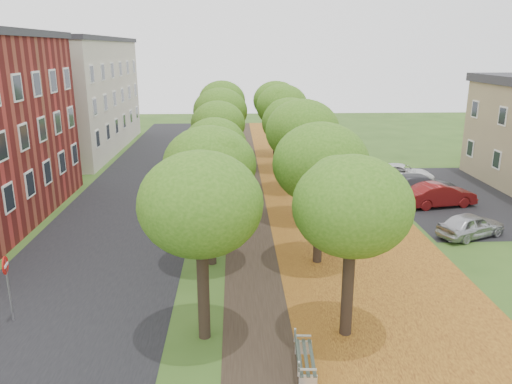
{
  "coord_description": "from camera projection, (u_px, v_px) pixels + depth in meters",
  "views": [
    {
      "loc": [
        -1.11,
        -14.93,
        9.4
      ],
      "look_at": [
        -0.08,
        8.94,
        2.5
      ],
      "focal_mm": 35.0,
      "sensor_mm": 36.0,
      "label": 1
    }
  ],
  "objects": [
    {
      "name": "building_cream",
      "position": [
        64.0,
        95.0,
        46.5
      ],
      "size": [
        10.3,
        20.3,
        10.4
      ],
      "color": "beige",
      "rests_on": "ground"
    },
    {
      "name": "leaf_verge",
      "position": [
        332.0,
        202.0,
        31.59
      ],
      "size": [
        7.5,
        70.0,
        0.01
      ],
      "primitive_type": "cube",
      "color": "#B97A22",
      "rests_on": "ground"
    },
    {
      "name": "parking_lot",
      "position": [
        457.0,
        196.0,
        32.9
      ],
      "size": [
        9.0,
        16.0,
        0.01
      ],
      "primitive_type": "cube",
      "color": "black",
      "rests_on": "ground"
    },
    {
      "name": "street_asphalt",
      "position": [
        133.0,
        205.0,
        31.07
      ],
      "size": [
        8.0,
        70.0,
        0.01
      ],
      "primitive_type": "cube",
      "color": "black",
      "rests_on": "ground"
    },
    {
      "name": "car_silver",
      "position": [
        471.0,
        225.0,
        25.65
      ],
      "size": [
        4.05,
        2.9,
        1.28
      ],
      "primitive_type": "imported",
      "rotation": [
        0.0,
        0.0,
        1.98
      ],
      "color": "#AFAFB4",
      "rests_on": "ground"
    },
    {
      "name": "car_red",
      "position": [
        440.0,
        195.0,
        30.67
      ],
      "size": [
        4.59,
        2.33,
        1.44
      ],
      "primitive_type": "imported",
      "rotation": [
        0.0,
        0.0,
        1.76
      ],
      "color": "maroon",
      "rests_on": "ground"
    },
    {
      "name": "bench",
      "position": [
        304.0,
        357.0,
        14.97
      ],
      "size": [
        0.66,
        1.92,
        0.89
      ],
      "rotation": [
        0.0,
        0.0,
        1.51
      ],
      "color": "#2C372E",
      "rests_on": "ground"
    },
    {
      "name": "footpath",
      "position": [
        253.0,
        203.0,
        31.38
      ],
      "size": [
        3.2,
        70.0,
        0.01
      ],
      "primitive_type": "cube",
      "color": "black",
      "rests_on": "ground"
    },
    {
      "name": "tree_row_east",
      "position": [
        296.0,
        130.0,
        30.2
      ],
      "size": [
        3.86,
        33.86,
        6.3
      ],
      "color": "black",
      "rests_on": "ground"
    },
    {
      "name": "car_white",
      "position": [
        401.0,
        173.0,
        36.29
      ],
      "size": [
        5.08,
        3.72,
        1.28
      ],
      "primitive_type": "imported",
      "rotation": [
        0.0,
        0.0,
        1.18
      ],
      "color": "silver",
      "rests_on": "ground"
    },
    {
      "name": "street_sign",
      "position": [
        7.0,
        274.0,
        17.37
      ],
      "size": [
        0.15,
        0.65,
        2.49
      ],
      "rotation": [
        0.0,
        0.0,
        0.17
      ],
      "color": "slate",
      "rests_on": "ground"
    },
    {
      "name": "ground",
      "position": [
        270.0,
        335.0,
        16.98
      ],
      "size": [
        120.0,
        120.0,
        0.0
      ],
      "primitive_type": "plane",
      "color": "#2D4C19",
      "rests_on": "ground"
    },
    {
      "name": "car_grey",
      "position": [
        420.0,
        186.0,
        32.67
      ],
      "size": [
        5.19,
        2.34,
        1.47
      ],
      "primitive_type": "imported",
      "rotation": [
        0.0,
        0.0,
        1.63
      ],
      "color": "#38383E",
      "rests_on": "ground"
    },
    {
      "name": "tree_row_west",
      "position": [
        216.0,
        131.0,
        30.0
      ],
      "size": [
        3.86,
        33.86,
        6.3
      ],
      "color": "black",
      "rests_on": "ground"
    }
  ]
}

